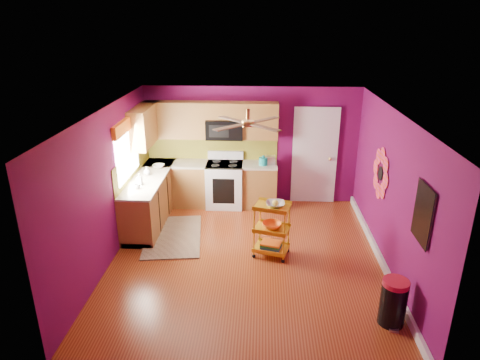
{
  "coord_description": "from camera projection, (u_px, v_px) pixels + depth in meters",
  "views": [
    {
      "loc": [
        0.21,
        -6.28,
        3.83
      ],
      "look_at": [
        -0.13,
        0.4,
        1.26
      ],
      "focal_mm": 32.0,
      "sensor_mm": 36.0,
      "label": 1
    }
  ],
  "objects": [
    {
      "name": "room_envelope",
      "position": [
        249.0,
        167.0,
        6.65
      ],
      "size": [
        4.54,
        5.04,
        2.52
      ],
      "color": "#630B49",
      "rests_on": "ground"
    },
    {
      "name": "counter_cup",
      "position": [
        137.0,
        186.0,
        7.64
      ],
      "size": [
        0.11,
        0.11,
        0.09
      ],
      "primitive_type": "imported",
      "color": "white",
      "rests_on": "lower_cabinets"
    },
    {
      "name": "rolling_cart",
      "position": [
        272.0,
        227.0,
        7.14
      ],
      "size": [
        0.66,
        0.55,
        1.03
      ],
      "color": "gold",
      "rests_on": "ground"
    },
    {
      "name": "left_window",
      "position": [
        126.0,
        140.0,
        7.7
      ],
      "size": [
        0.08,
        1.35,
        1.08
      ],
      "color": "white",
      "rests_on": "ground"
    },
    {
      "name": "trash_can",
      "position": [
        393.0,
        302.0,
        5.59
      ],
      "size": [
        0.42,
        0.43,
        0.66
      ],
      "color": "black",
      "rests_on": "ground"
    },
    {
      "name": "teal_kettle",
      "position": [
        263.0,
        161.0,
        8.84
      ],
      "size": [
        0.18,
        0.18,
        0.21
      ],
      "color": "teal",
      "rests_on": "lower_cabinets"
    },
    {
      "name": "panel_door",
      "position": [
        315.0,
        157.0,
        9.1
      ],
      "size": [
        0.95,
        0.11,
        2.15
      ],
      "color": "white",
      "rests_on": "ground"
    },
    {
      "name": "ground",
      "position": [
        247.0,
        258.0,
        7.23
      ],
      "size": [
        5.0,
        5.0,
        0.0
      ],
      "primitive_type": "plane",
      "color": "maroon",
      "rests_on": "ground"
    },
    {
      "name": "soap_bottle_a",
      "position": [
        139.0,
        179.0,
        7.81
      ],
      "size": [
        0.1,
        0.1,
        0.21
      ],
      "primitive_type": "imported",
      "color": "#EA3F72",
      "rests_on": "lower_cabinets"
    },
    {
      "name": "electric_range",
      "position": [
        225.0,
        184.0,
        9.11
      ],
      "size": [
        0.76,
        0.66,
        1.13
      ],
      "color": "white",
      "rests_on": "ground"
    },
    {
      "name": "ceiling_fan",
      "position": [
        248.0,
        123.0,
        6.6
      ],
      "size": [
        1.01,
        1.01,
        0.26
      ],
      "color": "#BF8C3F",
      "rests_on": "ground"
    },
    {
      "name": "toaster",
      "position": [
        270.0,
        160.0,
        8.89
      ],
      "size": [
        0.22,
        0.15,
        0.18
      ],
      "primitive_type": "cube",
      "color": "beige",
      "rests_on": "lower_cabinets"
    },
    {
      "name": "upper_cabinetry",
      "position": [
        190.0,
        123.0,
        8.67
      ],
      "size": [
        2.8,
        2.3,
        1.26
      ],
      "color": "brown",
      "rests_on": "ground"
    },
    {
      "name": "shag_rug",
      "position": [
        173.0,
        236.0,
        7.93
      ],
      "size": [
        1.19,
        1.74,
        0.02
      ],
      "primitive_type": "cube",
      "rotation": [
        0.0,
        0.0,
        0.12
      ],
      "color": "#331D11",
      "rests_on": "ground"
    },
    {
      "name": "right_wall_art",
      "position": [
        397.0,
        189.0,
        6.29
      ],
      "size": [
        0.04,
        2.74,
        1.04
      ],
      "color": "black",
      "rests_on": "ground"
    },
    {
      "name": "soap_bottle_b",
      "position": [
        147.0,
        171.0,
        8.28
      ],
      "size": [
        0.13,
        0.13,
        0.17
      ],
      "primitive_type": "imported",
      "color": "white",
      "rests_on": "lower_cabinets"
    },
    {
      "name": "lower_cabinets",
      "position": [
        185.0,
        192.0,
        8.84
      ],
      "size": [
        2.81,
        2.31,
        0.94
      ],
      "color": "brown",
      "rests_on": "ground"
    },
    {
      "name": "counter_dish",
      "position": [
        159.0,
        166.0,
        8.71
      ],
      "size": [
        0.23,
        0.23,
        0.06
      ],
      "primitive_type": "imported",
      "color": "white",
      "rests_on": "lower_cabinets"
    }
  ]
}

